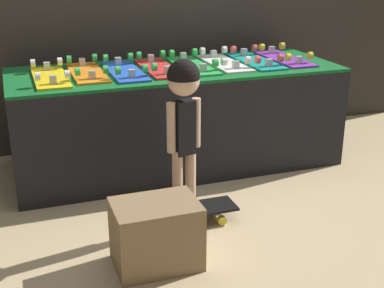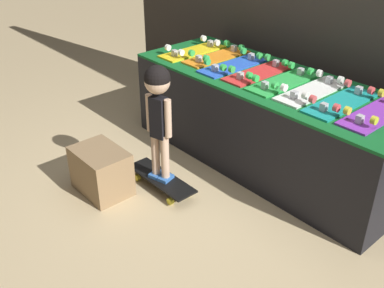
{
  "view_description": "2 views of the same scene",
  "coord_description": "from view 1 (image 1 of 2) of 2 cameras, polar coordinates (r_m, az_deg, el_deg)",
  "views": [
    {
      "loc": [
        -1.1,
        -2.9,
        1.51
      ],
      "look_at": [
        -0.13,
        -0.13,
        0.42
      ],
      "focal_mm": 50.0,
      "sensor_mm": 36.0,
      "label": 1
    },
    {
      "loc": [
        1.99,
        -1.97,
        1.95
      ],
      "look_at": [
        -0.1,
        -0.13,
        0.37
      ],
      "focal_mm": 42.0,
      "sensor_mm": 36.0,
      "label": 2
    }
  ],
  "objects": [
    {
      "name": "skateboard_green_on_rack",
      "position": [
        3.76,
        0.07,
        8.46
      ],
      "size": [
        0.21,
        0.62,
        0.09
      ],
      "color": "green",
      "rests_on": "display_rack"
    },
    {
      "name": "display_rack",
      "position": [
        3.83,
        -1.69,
        2.86
      ],
      "size": [
        2.27,
        0.83,
        0.71
      ],
      "color": "black",
      "rests_on": "ground_plane"
    },
    {
      "name": "ground_plane",
      "position": [
        3.45,
        1.31,
        -5.54
      ],
      "size": [
        16.0,
        16.0,
        0.0
      ],
      "primitive_type": "plane",
      "color": "tan"
    },
    {
      "name": "child",
      "position": [
        2.85,
        -0.89,
        3.91
      ],
      "size": [
        0.2,
        0.18,
        0.87
      ],
      "rotation": [
        0.0,
        0.0,
        0.25
      ],
      "color": "#3870C6",
      "rests_on": "skateboard_on_floor"
    },
    {
      "name": "storage_box",
      "position": [
        2.69,
        -3.84,
        -9.57
      ],
      "size": [
        0.42,
        0.3,
        0.34
      ],
      "color": "#8E704C",
      "rests_on": "ground_plane"
    },
    {
      "name": "skateboard_red_on_rack",
      "position": [
        3.7,
        -3.56,
        8.21
      ],
      "size": [
        0.21,
        0.62,
        0.09
      ],
      "color": "red",
      "rests_on": "display_rack"
    },
    {
      "name": "skateboard_yellow_on_rack",
      "position": [
        3.54,
        -14.9,
        7.04
      ],
      "size": [
        0.21,
        0.62,
        0.09
      ],
      "color": "yellow",
      "rests_on": "display_rack"
    },
    {
      "name": "skateboard_purple_on_rack",
      "position": [
        4.07,
        9.85,
        9.07
      ],
      "size": [
        0.21,
        0.62,
        0.09
      ],
      "color": "purple",
      "rests_on": "display_rack"
    },
    {
      "name": "skateboard_blue_on_rack",
      "position": [
        3.62,
        -7.19,
        7.82
      ],
      "size": [
        0.21,
        0.62,
        0.09
      ],
      "color": "blue",
      "rests_on": "display_rack"
    },
    {
      "name": "skateboard_orange_on_rack",
      "position": [
        3.62,
        -11.14,
        7.62
      ],
      "size": [
        0.21,
        0.62,
        0.09
      ],
      "color": "orange",
      "rests_on": "display_rack"
    },
    {
      "name": "skateboard_on_floor",
      "position": [
        3.09,
        -0.83,
        -7.32
      ],
      "size": [
        0.61,
        0.19,
        0.09
      ],
      "color": "black",
      "rests_on": "ground_plane"
    },
    {
      "name": "skateboard_teal_on_rack",
      "position": [
        3.95,
        6.82,
        8.88
      ],
      "size": [
        0.21,
        0.62,
        0.09
      ],
      "color": "teal",
      "rests_on": "display_rack"
    },
    {
      "name": "skateboard_white_on_rack",
      "position": [
        3.86,
        3.44,
        8.73
      ],
      "size": [
        0.21,
        0.62,
        0.09
      ],
      "color": "white",
      "rests_on": "display_rack"
    }
  ]
}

